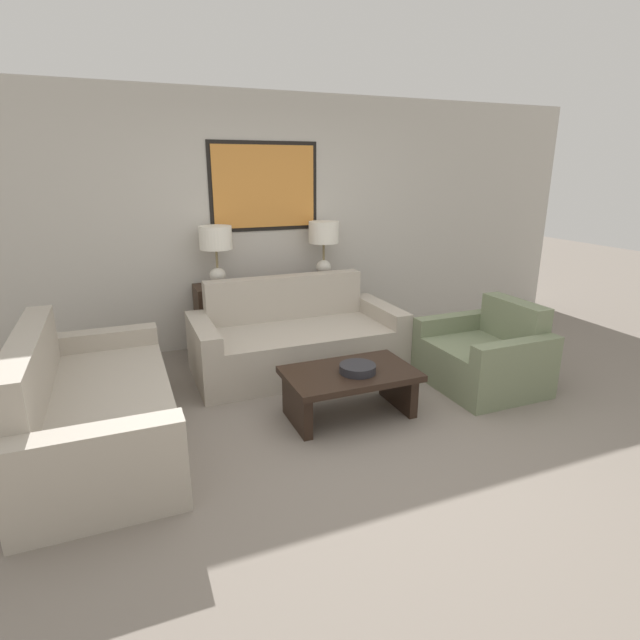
{
  "coord_description": "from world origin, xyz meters",
  "views": [
    {
      "loc": [
        -1.51,
        -2.8,
        1.88
      ],
      "look_at": [
        0.02,
        0.96,
        0.65
      ],
      "focal_mm": 28.0,
      "sensor_mm": 36.0,
      "label": 1
    }
  ],
  "objects_px": {
    "console_table": "(274,313)",
    "couch_by_back_wall": "(296,341)",
    "armchair_near_back_wall": "(485,357)",
    "decorative_bowl": "(358,369)",
    "table_lamp_right": "(324,238)",
    "coffee_table": "(350,383)",
    "table_lamp_left": "(216,244)",
    "couch_by_side": "(93,409)"
  },
  "relations": [
    {
      "from": "decorative_bowl",
      "to": "couch_by_side",
      "type": "bearing_deg",
      "value": 170.5
    },
    {
      "from": "couch_by_side",
      "to": "armchair_near_back_wall",
      "type": "height_order",
      "value": "couch_by_side"
    },
    {
      "from": "table_lamp_left",
      "to": "couch_by_back_wall",
      "type": "distance_m",
      "value": 1.28
    },
    {
      "from": "couch_by_back_wall",
      "to": "decorative_bowl",
      "type": "height_order",
      "value": "couch_by_back_wall"
    },
    {
      "from": "table_lamp_left",
      "to": "armchair_near_back_wall",
      "type": "distance_m",
      "value": 2.81
    },
    {
      "from": "console_table",
      "to": "table_lamp_left",
      "type": "xyz_separation_m",
      "value": [
        -0.59,
        -0.0,
        0.79
      ]
    },
    {
      "from": "console_table",
      "to": "decorative_bowl",
      "type": "xyz_separation_m",
      "value": [
        0.1,
        -1.87,
        0.05
      ]
    },
    {
      "from": "coffee_table",
      "to": "armchair_near_back_wall",
      "type": "bearing_deg",
      "value": 3.29
    },
    {
      "from": "table_lamp_right",
      "to": "coffee_table",
      "type": "relative_size",
      "value": 0.6
    },
    {
      "from": "console_table",
      "to": "coffee_table",
      "type": "bearing_deg",
      "value": -88.23
    },
    {
      "from": "table_lamp_left",
      "to": "table_lamp_right",
      "type": "height_order",
      "value": "same"
    },
    {
      "from": "table_lamp_left",
      "to": "console_table",
      "type": "bearing_deg",
      "value": 0.0
    },
    {
      "from": "table_lamp_right",
      "to": "couch_by_side",
      "type": "bearing_deg",
      "value": -146.96
    },
    {
      "from": "table_lamp_left",
      "to": "coffee_table",
      "type": "relative_size",
      "value": 0.6
    },
    {
      "from": "table_lamp_left",
      "to": "armchair_near_back_wall",
      "type": "xyz_separation_m",
      "value": [
        2.02,
        -1.74,
        -0.89
      ]
    },
    {
      "from": "couch_by_back_wall",
      "to": "decorative_bowl",
      "type": "bearing_deg",
      "value": -85.17
    },
    {
      "from": "decorative_bowl",
      "to": "table_lamp_right",
      "type": "bearing_deg",
      "value": 75.23
    },
    {
      "from": "couch_by_back_wall",
      "to": "armchair_near_back_wall",
      "type": "xyz_separation_m",
      "value": [
        1.43,
        -1.01,
        -0.02
      ]
    },
    {
      "from": "console_table",
      "to": "coffee_table",
      "type": "xyz_separation_m",
      "value": [
        0.06,
        -1.81,
        -0.09
      ]
    },
    {
      "from": "table_lamp_right",
      "to": "table_lamp_left",
      "type": "bearing_deg",
      "value": 180.0
    },
    {
      "from": "table_lamp_right",
      "to": "coffee_table",
      "type": "distance_m",
      "value": 2.09
    },
    {
      "from": "couch_by_back_wall",
      "to": "decorative_bowl",
      "type": "xyz_separation_m",
      "value": [
        0.1,
        -1.14,
        0.13
      ]
    },
    {
      "from": "couch_by_back_wall",
      "to": "couch_by_side",
      "type": "height_order",
      "value": "same"
    },
    {
      "from": "table_lamp_left",
      "to": "couch_by_side",
      "type": "bearing_deg",
      "value": -127.89
    },
    {
      "from": "couch_by_side",
      "to": "couch_by_back_wall",
      "type": "bearing_deg",
      "value": 24.66
    },
    {
      "from": "coffee_table",
      "to": "armchair_near_back_wall",
      "type": "distance_m",
      "value": 1.38
    },
    {
      "from": "coffee_table",
      "to": "decorative_bowl",
      "type": "height_order",
      "value": "decorative_bowl"
    },
    {
      "from": "console_table",
      "to": "couch_by_back_wall",
      "type": "height_order",
      "value": "couch_by_back_wall"
    },
    {
      "from": "couch_by_side",
      "to": "console_table",
      "type": "bearing_deg",
      "value": 40.82
    },
    {
      "from": "couch_by_side",
      "to": "decorative_bowl",
      "type": "distance_m",
      "value": 1.92
    },
    {
      "from": "table_lamp_right",
      "to": "couch_by_back_wall",
      "type": "xyz_separation_m",
      "value": [
        -0.59,
        -0.73,
        -0.87
      ]
    },
    {
      "from": "table_lamp_left",
      "to": "couch_by_side",
      "type": "relative_size",
      "value": 0.31
    },
    {
      "from": "console_table",
      "to": "armchair_near_back_wall",
      "type": "bearing_deg",
      "value": -50.46
    },
    {
      "from": "couch_by_back_wall",
      "to": "armchair_near_back_wall",
      "type": "bearing_deg",
      "value": -35.17
    },
    {
      "from": "table_lamp_left",
      "to": "decorative_bowl",
      "type": "height_order",
      "value": "table_lamp_left"
    },
    {
      "from": "couch_by_side",
      "to": "coffee_table",
      "type": "height_order",
      "value": "couch_by_side"
    },
    {
      "from": "console_table",
      "to": "couch_by_side",
      "type": "bearing_deg",
      "value": -139.18
    },
    {
      "from": "coffee_table",
      "to": "armchair_near_back_wall",
      "type": "height_order",
      "value": "armchair_near_back_wall"
    },
    {
      "from": "armchair_near_back_wall",
      "to": "decorative_bowl",
      "type": "bearing_deg",
      "value": -174.43
    },
    {
      "from": "console_table",
      "to": "decorative_bowl",
      "type": "height_order",
      "value": "console_table"
    },
    {
      "from": "table_lamp_right",
      "to": "armchair_near_back_wall",
      "type": "distance_m",
      "value": 2.13
    },
    {
      "from": "table_lamp_right",
      "to": "coffee_table",
      "type": "xyz_separation_m",
      "value": [
        -0.53,
        -1.81,
        -0.88
      ]
    }
  ]
}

